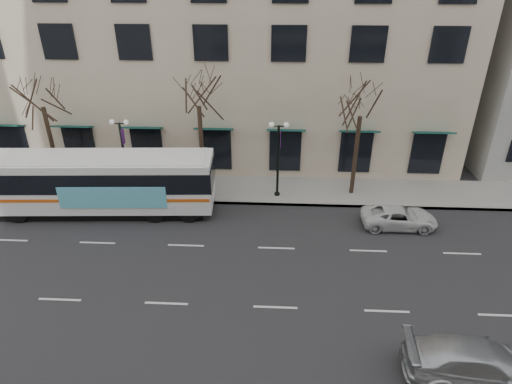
# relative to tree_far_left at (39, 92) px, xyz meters

# --- Properties ---
(ground) EXTENTS (160.00, 160.00, 0.00)m
(ground) POSITION_rel_tree_far_left_xyz_m (10.00, -8.80, -6.70)
(ground) COLOR black
(ground) RESTS_ON ground
(sidewalk_far) EXTENTS (80.00, 4.00, 0.15)m
(sidewalk_far) POSITION_rel_tree_far_left_xyz_m (15.00, 0.20, -6.62)
(sidewalk_far) COLOR gray
(sidewalk_far) RESTS_ON ground
(tree_far_left) EXTENTS (3.60, 3.60, 8.34)m
(tree_far_left) POSITION_rel_tree_far_left_xyz_m (0.00, 0.00, 0.00)
(tree_far_left) COLOR black
(tree_far_left) RESTS_ON ground
(tree_far_mid) EXTENTS (3.60, 3.60, 8.55)m
(tree_far_mid) POSITION_rel_tree_far_left_xyz_m (10.00, 0.00, 0.21)
(tree_far_mid) COLOR black
(tree_far_mid) RESTS_ON ground
(tree_far_right) EXTENTS (3.60, 3.60, 8.06)m
(tree_far_right) POSITION_rel_tree_far_left_xyz_m (20.00, 0.00, -0.28)
(tree_far_right) COLOR black
(tree_far_right) RESTS_ON ground
(lamp_post_left) EXTENTS (1.22, 0.45, 5.21)m
(lamp_post_left) POSITION_rel_tree_far_left_xyz_m (5.01, -0.60, -3.75)
(lamp_post_left) COLOR black
(lamp_post_left) RESTS_ON ground
(lamp_post_right) EXTENTS (1.22, 0.45, 5.21)m
(lamp_post_right) POSITION_rel_tree_far_left_xyz_m (15.01, -0.60, -3.75)
(lamp_post_right) COLOR black
(lamp_post_right) RESTS_ON ground
(city_bus) EXTENTS (13.91, 3.77, 3.73)m
(city_bus) POSITION_rel_tree_far_left_xyz_m (4.29, -3.00, -4.66)
(city_bus) COLOR white
(city_bus) RESTS_ON ground
(silver_car) EXTENTS (5.56, 2.56, 1.57)m
(silver_car) POSITION_rel_tree_far_left_xyz_m (22.50, -14.48, -5.91)
(silver_car) COLOR #AAAEB2
(silver_car) RESTS_ON ground
(white_pickup) EXTENTS (4.39, 2.05, 1.22)m
(white_pickup) POSITION_rel_tree_far_left_xyz_m (22.19, -3.87, -6.09)
(white_pickup) COLOR silver
(white_pickup) RESTS_ON ground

